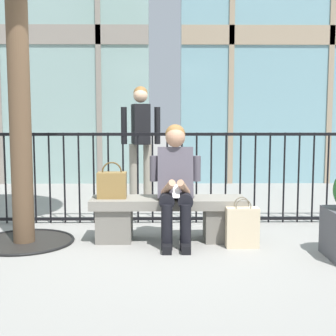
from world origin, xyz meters
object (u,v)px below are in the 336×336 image
Objects in this scene: stone_bench at (168,215)px; handbag_on_bench at (112,185)px; seated_person_with_phone at (175,180)px; bystander_at_railing at (141,137)px; shopping_bag at (242,227)px.

handbag_on_bench reaches higher than stone_bench.
stone_bench is at bearing 0.99° from handbag_on_bench.
bystander_at_railing is (-0.43, 1.96, 0.35)m from seated_person_with_phone.
seated_person_with_phone is 2.45× the size of shopping_bag.
seated_person_with_phone is 0.71× the size of bystander_at_railing.
seated_person_with_phone reaches higher than stone_bench.
stone_bench is 0.94× the size of bystander_at_railing.
bystander_at_railing is at bearing 101.14° from stone_bench.
stone_bench is at bearing 159.35° from shopping_bag.
handbag_on_bench reaches higher than shopping_bag.
seated_person_with_phone is 0.67m from handbag_on_bench.
stone_bench is 0.78m from shopping_bag.
seated_person_with_phone is (0.07, -0.13, 0.38)m from stone_bench.
shopping_bag is at bearing -11.44° from handbag_on_bench.
shopping_bag is at bearing -12.55° from seated_person_with_phone.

